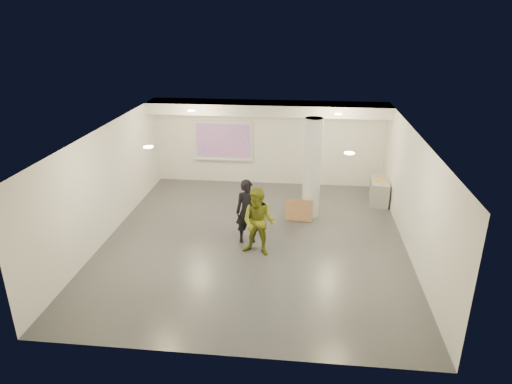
# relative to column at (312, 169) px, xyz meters

# --- Properties ---
(floor) EXTENTS (8.00, 9.00, 0.01)m
(floor) POSITION_rel_column_xyz_m (-1.50, -1.80, -1.50)
(floor) COLOR #3A3D41
(floor) RESTS_ON ground
(ceiling) EXTENTS (8.00, 9.00, 0.01)m
(ceiling) POSITION_rel_column_xyz_m (-1.50, -1.80, 1.50)
(ceiling) COLOR white
(ceiling) RESTS_ON floor
(wall_back) EXTENTS (8.00, 0.01, 3.00)m
(wall_back) POSITION_rel_column_xyz_m (-1.50, 2.70, 0.00)
(wall_back) COLOR silver
(wall_back) RESTS_ON floor
(wall_front) EXTENTS (8.00, 0.01, 3.00)m
(wall_front) POSITION_rel_column_xyz_m (-1.50, -6.30, 0.00)
(wall_front) COLOR silver
(wall_front) RESTS_ON floor
(wall_left) EXTENTS (0.01, 9.00, 3.00)m
(wall_left) POSITION_rel_column_xyz_m (-5.50, -1.80, 0.00)
(wall_left) COLOR silver
(wall_left) RESTS_ON floor
(wall_right) EXTENTS (0.01, 9.00, 3.00)m
(wall_right) POSITION_rel_column_xyz_m (2.50, -1.80, 0.00)
(wall_right) COLOR silver
(wall_right) RESTS_ON floor
(soffit_band) EXTENTS (8.00, 1.10, 0.36)m
(soffit_band) POSITION_rel_column_xyz_m (-1.50, 2.15, 1.32)
(soffit_band) COLOR silver
(soffit_band) RESTS_ON ceiling
(downlight_nw) EXTENTS (0.22, 0.22, 0.02)m
(downlight_nw) POSITION_rel_column_xyz_m (-3.70, 0.70, 1.48)
(downlight_nw) COLOR #EEC881
(downlight_nw) RESTS_ON ceiling
(downlight_ne) EXTENTS (0.22, 0.22, 0.02)m
(downlight_ne) POSITION_rel_column_xyz_m (0.70, 0.70, 1.48)
(downlight_ne) COLOR #EEC881
(downlight_ne) RESTS_ON ceiling
(downlight_sw) EXTENTS (0.22, 0.22, 0.02)m
(downlight_sw) POSITION_rel_column_xyz_m (-3.70, -3.30, 1.48)
(downlight_sw) COLOR #EEC881
(downlight_sw) RESTS_ON ceiling
(downlight_se) EXTENTS (0.22, 0.22, 0.02)m
(downlight_se) POSITION_rel_column_xyz_m (0.70, -3.30, 1.48)
(downlight_se) COLOR #EEC881
(downlight_se) RESTS_ON ceiling
(column) EXTENTS (0.52, 0.52, 3.00)m
(column) POSITION_rel_column_xyz_m (0.00, 0.00, 0.00)
(column) COLOR silver
(column) RESTS_ON floor
(projection_screen) EXTENTS (2.10, 0.13, 1.42)m
(projection_screen) POSITION_rel_column_xyz_m (-3.10, 2.65, 0.03)
(projection_screen) COLOR silver
(projection_screen) RESTS_ON wall_back
(credenza) EXTENTS (0.66, 1.36, 0.77)m
(credenza) POSITION_rel_column_xyz_m (2.22, 1.34, -1.12)
(credenza) COLOR gray
(credenza) RESTS_ON floor
(papers_stack) EXTENTS (0.27, 0.33, 0.02)m
(papers_stack) POSITION_rel_column_xyz_m (2.23, 1.09, -0.72)
(papers_stack) COLOR silver
(papers_stack) RESTS_ON credenza
(postit_pad) EXTENTS (0.34, 0.39, 0.03)m
(postit_pad) POSITION_rel_column_xyz_m (2.21, 1.16, -0.71)
(postit_pad) COLOR #F2A720
(postit_pad) RESTS_ON credenza
(cardboard_back) EXTENTS (0.58, 0.21, 0.62)m
(cardboard_back) POSITION_rel_column_xyz_m (-0.46, -0.36, -1.19)
(cardboard_back) COLOR #986D46
(cardboard_back) RESTS_ON floor
(cardboard_front) EXTENTS (0.60, 0.30, 0.62)m
(cardboard_front) POSITION_rel_column_xyz_m (-0.23, -0.38, -1.19)
(cardboard_front) COLOR #986D46
(cardboard_front) RESTS_ON floor
(woman) EXTENTS (0.72, 0.56, 1.74)m
(woman) POSITION_rel_column_xyz_m (-1.68, -1.86, -0.63)
(woman) COLOR black
(woman) RESTS_ON floor
(man) EXTENTS (0.99, 0.85, 1.78)m
(man) POSITION_rel_column_xyz_m (-1.31, -2.52, -0.61)
(man) COLOR olive
(man) RESTS_ON floor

